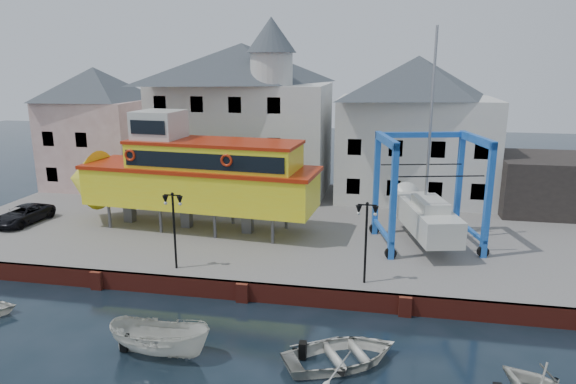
# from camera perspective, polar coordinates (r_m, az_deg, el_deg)

# --- Properties ---
(ground) EXTENTS (140.00, 140.00, 0.00)m
(ground) POSITION_cam_1_polar(r_m,az_deg,el_deg) (26.61, -5.04, -12.00)
(ground) COLOR black
(ground) RESTS_ON ground
(hardstanding) EXTENTS (44.00, 22.00, 1.00)m
(hardstanding) POSITION_cam_1_polar(r_m,az_deg,el_deg) (36.35, -0.37, -3.74)
(hardstanding) COLOR slate
(hardstanding) RESTS_ON ground
(quay_wall) EXTENTS (44.00, 0.47, 1.00)m
(quay_wall) POSITION_cam_1_polar(r_m,az_deg,el_deg) (26.48, -5.01, -10.93)
(quay_wall) COLOR maroon
(quay_wall) RESTS_ON ground
(building_pink) EXTENTS (8.00, 7.00, 10.30)m
(building_pink) POSITION_cam_1_polar(r_m,az_deg,el_deg) (48.10, -20.35, 6.72)
(building_pink) COLOR tan
(building_pink) RESTS_ON hardstanding
(building_white_main) EXTENTS (14.00, 8.30, 14.00)m
(building_white_main) POSITION_cam_1_polar(r_m,az_deg,el_deg) (43.11, -4.90, 8.37)
(building_white_main) COLOR silver
(building_white_main) RESTS_ON hardstanding
(building_white_right) EXTENTS (12.00, 8.00, 11.20)m
(building_white_right) POSITION_cam_1_polar(r_m,az_deg,el_deg) (42.29, 13.92, 6.88)
(building_white_right) COLOR silver
(building_white_right) RESTS_ON hardstanding
(shed_dark) EXTENTS (8.00, 7.00, 4.00)m
(shed_dark) POSITION_cam_1_polar(r_m,az_deg,el_deg) (42.68, 27.27, 0.85)
(shed_dark) COLOR black
(shed_dark) RESTS_ON hardstanding
(lamp_post_left) EXTENTS (1.12, 0.32, 4.20)m
(lamp_post_left) POSITION_cam_1_polar(r_m,az_deg,el_deg) (27.44, -12.63, -2.11)
(lamp_post_left) COLOR black
(lamp_post_left) RESTS_ON hardstanding
(lamp_post_right) EXTENTS (1.12, 0.32, 4.20)m
(lamp_post_right) POSITION_cam_1_polar(r_m,az_deg,el_deg) (25.29, 8.73, -3.34)
(lamp_post_right) COLOR black
(lamp_post_right) RESTS_ON hardstanding
(tour_boat) EXTENTS (17.97, 5.68, 7.70)m
(tour_boat) POSITION_cam_1_polar(r_m,az_deg,el_deg) (34.16, -11.38, 1.97)
(tour_boat) COLOR #59595E
(tour_boat) RESTS_ON hardstanding
(travel_lift) EXTENTS (6.84, 8.69, 12.72)m
(travel_lift) POSITION_cam_1_polar(r_m,az_deg,el_deg) (32.35, 14.80, -1.66)
(travel_lift) COLOR #124EB2
(travel_lift) RESTS_ON hardstanding
(van) EXTENTS (2.46, 4.56, 1.22)m
(van) POSITION_cam_1_polar(r_m,az_deg,el_deg) (39.46, -27.34, -2.25)
(van) COLOR black
(van) RESTS_ON hardstanding
(motorboat_a) EXTENTS (4.49, 1.86, 1.71)m
(motorboat_a) POSITION_cam_1_polar(r_m,az_deg,el_deg) (22.83, -13.92, -17.19)
(motorboat_a) COLOR beige
(motorboat_a) RESTS_ON ground
(motorboat_b) EXTENTS (5.85, 5.33, 0.99)m
(motorboat_b) POSITION_cam_1_polar(r_m,az_deg,el_deg) (21.85, 6.01, -18.37)
(motorboat_b) COLOR beige
(motorboat_b) RESTS_ON ground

